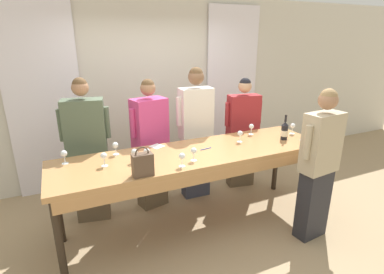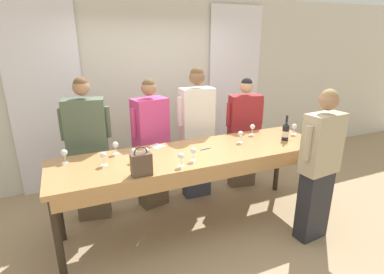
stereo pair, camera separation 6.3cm
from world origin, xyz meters
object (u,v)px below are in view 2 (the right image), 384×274
(wine_glass_back_left, at_px, (305,133))
(guest_striped_shirt, at_px, (244,133))
(guest_cream_sweater, at_px, (197,133))
(wine_glass_front_mid, at_px, (64,153))
(wine_glass_near_host, at_px, (294,127))
(tasting_bar, at_px, (196,159))
(handbag, at_px, (141,164))
(wine_glass_front_left, at_px, (103,156))
(wine_bottle, at_px, (286,131))
(wine_glass_front_right, at_px, (181,157))
(guest_olive_jacket, at_px, (88,151))
(host_pouring, at_px, (319,166))
(wine_glass_back_right, at_px, (252,127))
(wine_glass_by_bottle, at_px, (241,134))
(guest_pink_top, at_px, (151,145))
(wine_glass_back_mid, at_px, (115,145))
(wine_glass_center_mid, at_px, (134,152))
(wine_glass_center_left, at_px, (146,152))
(wine_glass_center_right, at_px, (193,151))

(wine_glass_back_left, bearing_deg, guest_striped_shirt, 107.97)
(guest_cream_sweater, bearing_deg, wine_glass_front_mid, -165.39)
(wine_glass_front_mid, relative_size, wine_glass_near_host, 1.00)
(tasting_bar, height_order, guest_cream_sweater, guest_cream_sweater)
(handbag, bearing_deg, wine_glass_back_left, 3.95)
(wine_glass_front_left, bearing_deg, wine_glass_back_left, -5.39)
(wine_bottle, bearing_deg, guest_cream_sweater, 138.43)
(guest_cream_sweater, bearing_deg, wine_bottle, -41.57)
(wine_glass_front_right, height_order, guest_olive_jacket, guest_olive_jacket)
(wine_bottle, distance_m, host_pouring, 0.67)
(wine_glass_front_right, xyz_separation_m, guest_olive_jacket, (-0.80, 1.00, -0.17))
(guest_olive_jacket, relative_size, guest_striped_shirt, 1.07)
(wine_glass_back_right, bearing_deg, host_pouring, -79.00)
(handbag, xyz_separation_m, wine_glass_by_bottle, (1.34, 0.42, -0.01))
(wine_bottle, xyz_separation_m, handbag, (-1.89, -0.27, 0.00))
(guest_cream_sweater, bearing_deg, tasting_bar, -115.00)
(guest_pink_top, bearing_deg, guest_olive_jacket, -180.00)
(wine_glass_back_left, relative_size, wine_glass_near_host, 1.00)
(handbag, bearing_deg, host_pouring, -11.35)
(tasting_bar, xyz_separation_m, wine_glass_back_mid, (-0.82, 0.31, 0.19))
(wine_glass_center_mid, distance_m, wine_glass_back_mid, 0.32)
(wine_glass_front_left, height_order, guest_cream_sweater, guest_cream_sweater)
(wine_glass_front_mid, xyz_separation_m, wine_glass_back_right, (2.29, 0.02, 0.00))
(wine_glass_center_left, xyz_separation_m, wine_glass_center_right, (0.45, -0.19, -0.00))
(wine_glass_center_mid, distance_m, wine_glass_near_host, 2.15)
(wine_glass_center_left, bearing_deg, guest_cream_sweater, 38.81)
(wine_bottle, xyz_separation_m, guest_cream_sweater, (-0.86, 0.76, -0.13))
(guest_olive_jacket, bearing_deg, wine_glass_back_right, -11.75)
(wine_glass_by_bottle, xyz_separation_m, guest_striped_shirt, (0.46, 0.61, -0.23))
(wine_glass_back_right, bearing_deg, guest_pink_top, 161.43)
(wine_glass_near_host, distance_m, host_pouring, 0.87)
(wine_glass_center_mid, distance_m, wine_glass_by_bottle, 1.33)
(wine_glass_center_right, bearing_deg, wine_glass_center_left, 157.45)
(wine_glass_center_right, relative_size, wine_glass_near_host, 1.00)
(wine_glass_back_right, relative_size, guest_pink_top, 0.08)
(wine_bottle, bearing_deg, wine_glass_front_mid, 172.65)
(handbag, height_order, guest_pink_top, guest_pink_top)
(wine_glass_back_mid, xyz_separation_m, wine_glass_near_host, (2.28, -0.22, 0.00))
(guest_pink_top, bearing_deg, wine_glass_front_right, -88.54)
(wine_glass_front_mid, height_order, wine_glass_center_right, same)
(wine_glass_front_left, relative_size, wine_glass_center_left, 1.00)
(wine_glass_center_right, xyz_separation_m, wine_glass_back_left, (1.50, 0.02, 0.00))
(host_pouring, bearing_deg, guest_cream_sweater, 119.67)
(wine_glass_back_right, height_order, wine_glass_by_bottle, same)
(wine_bottle, relative_size, wine_glass_center_left, 2.21)
(wine_glass_front_right, bearing_deg, wine_glass_back_left, 3.57)
(wine_glass_by_bottle, bearing_deg, wine_glass_center_left, -174.76)
(wine_glass_front_left, relative_size, guest_olive_jacket, 0.08)
(wine_glass_front_right, bearing_deg, wine_glass_back_mid, 132.14)
(wine_glass_back_left, distance_m, guest_pink_top, 1.93)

